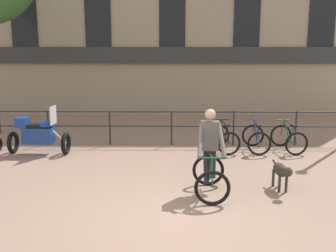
% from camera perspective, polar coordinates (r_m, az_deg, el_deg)
% --- Properties ---
extents(ground_plane, '(60.00, 60.00, 0.00)m').
position_cam_1_polar(ground_plane, '(7.07, 0.31, -12.97)').
color(ground_plane, '#8E7060').
extents(canal_railing, '(15.05, 0.05, 1.05)m').
position_cam_1_polar(canal_railing, '(11.85, 0.52, 0.58)').
color(canal_railing, '#232326').
rests_on(canal_railing, ground_plane).
extents(building_facade, '(18.00, 0.72, 8.78)m').
position_cam_1_polar(building_facade, '(17.50, 0.63, 16.05)').
color(building_facade, gray).
rests_on(building_facade, ground_plane).
extents(cyclist_with_bike, '(0.70, 1.18, 1.70)m').
position_cam_1_polar(cyclist_with_bike, '(7.96, 6.12, -4.38)').
color(cyclist_with_bike, black).
rests_on(cyclist_with_bike, ground_plane).
extents(dog, '(0.28, 0.96, 0.59)m').
position_cam_1_polar(dog, '(8.45, 16.16, -6.31)').
color(dog, '#332D28').
rests_on(dog, ground_plane).
extents(parked_motorcycle, '(1.65, 0.70, 1.35)m').
position_cam_1_polar(parked_motorcycle, '(11.44, -18.30, -1.13)').
color(parked_motorcycle, black).
rests_on(parked_motorcycle, ground_plane).
extents(parked_bicycle_near_lamp, '(0.82, 1.20, 0.86)m').
position_cam_1_polar(parked_bicycle_near_lamp, '(11.37, 8.10, -1.79)').
color(parked_bicycle_near_lamp, black).
rests_on(parked_bicycle_near_lamp, ground_plane).
extents(parked_bicycle_mid_left, '(0.69, 1.13, 0.86)m').
position_cam_1_polar(parked_bicycle_mid_left, '(11.53, 12.66, -1.78)').
color(parked_bicycle_mid_left, black).
rests_on(parked_bicycle_mid_left, ground_plane).
extents(parked_bicycle_mid_right, '(0.81, 1.19, 0.86)m').
position_cam_1_polar(parked_bicycle_mid_right, '(11.76, 17.08, -1.75)').
color(parked_bicycle_mid_right, black).
rests_on(parked_bicycle_mid_right, ground_plane).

